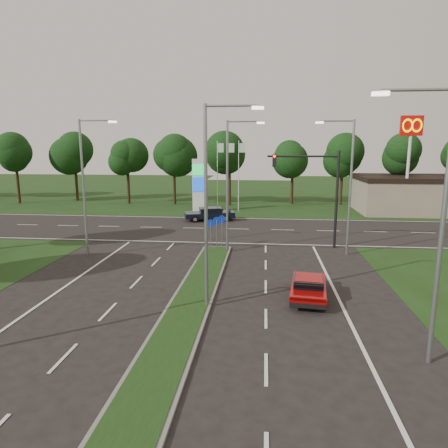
# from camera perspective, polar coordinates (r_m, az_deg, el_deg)

# --- Properties ---
(ground) EXTENTS (160.00, 160.00, 0.00)m
(ground) POSITION_cam_1_polar(r_m,az_deg,el_deg) (13.62, -9.94, -21.15)
(ground) COLOR black
(ground) RESTS_ON ground
(verge_far) EXTENTS (160.00, 50.00, 0.02)m
(verge_far) POSITION_cam_1_polar(r_m,az_deg,el_deg) (66.56, 2.91, 4.59)
(verge_far) COLOR black
(verge_far) RESTS_ON ground
(cross_road) EXTENTS (160.00, 12.00, 0.02)m
(cross_road) POSITION_cam_1_polar(r_m,az_deg,el_deg) (35.97, 0.37, -0.71)
(cross_road) COLOR black
(cross_road) RESTS_ON ground
(median_kerb) EXTENTS (2.00, 26.00, 0.12)m
(median_kerb) POSITION_cam_1_polar(r_m,az_deg,el_deg) (17.01, -6.22, -13.99)
(median_kerb) COLOR slate
(median_kerb) RESTS_ON ground
(commercial_building) EXTENTS (16.00, 9.00, 4.00)m
(commercial_building) POSITION_cam_1_polar(r_m,az_deg,el_deg) (50.92, 27.34, 3.76)
(commercial_building) COLOR gray
(commercial_building) RESTS_ON ground
(streetlight_median_near) EXTENTS (2.53, 0.22, 9.00)m
(streetlight_median_near) POSITION_cam_1_polar(r_m,az_deg,el_deg) (17.38, -1.95, 3.87)
(streetlight_median_near) COLOR gray
(streetlight_median_near) RESTS_ON ground
(streetlight_median_far) EXTENTS (2.53, 0.22, 9.00)m
(streetlight_median_far) POSITION_cam_1_polar(r_m,az_deg,el_deg) (27.27, 0.89, 6.39)
(streetlight_median_far) COLOR gray
(streetlight_median_far) RESTS_ON ground
(streetlight_left_far) EXTENTS (2.53, 0.22, 9.00)m
(streetlight_left_far) POSITION_cam_1_polar(r_m,az_deg,el_deg) (27.74, -19.11, 5.87)
(streetlight_left_far) COLOR gray
(streetlight_left_far) RESTS_ON ground
(streetlight_right_far) EXTENTS (2.53, 0.22, 9.00)m
(streetlight_right_far) POSITION_cam_1_polar(r_m,az_deg,el_deg) (27.72, 17.26, 5.98)
(streetlight_right_far) COLOR gray
(streetlight_right_far) RESTS_ON ground
(streetlight_right_near) EXTENTS (2.53, 0.22, 9.00)m
(streetlight_right_near) POSITION_cam_1_polar(r_m,az_deg,el_deg) (14.34, 28.14, 1.11)
(streetlight_right_near) COLOR gray
(streetlight_right_near) RESTS_ON ground
(traffic_signal) EXTENTS (5.10, 0.42, 7.00)m
(traffic_signal) POSITION_cam_1_polar(r_m,az_deg,el_deg) (29.45, 13.37, 5.59)
(traffic_signal) COLOR black
(traffic_signal) RESTS_ON ground
(median_signs) EXTENTS (1.16, 1.76, 2.38)m
(median_signs) POSITION_cam_1_polar(r_m,az_deg,el_deg) (28.23, -1.09, -0.36)
(median_signs) COLOR gray
(median_signs) RESTS_ON ground
(gas_pylon) EXTENTS (5.80, 1.26, 8.00)m
(gas_pylon) POSITION_cam_1_polar(r_m,az_deg,el_deg) (44.89, -3.36, 5.69)
(gas_pylon) COLOR silver
(gas_pylon) RESTS_ON ground
(mcdonalds_sign) EXTENTS (2.20, 0.47, 10.40)m
(mcdonalds_sign) POSITION_cam_1_polar(r_m,az_deg,el_deg) (45.50, 25.09, 10.82)
(mcdonalds_sign) COLOR silver
(mcdonalds_sign) RESTS_ON ground
(treeline_far) EXTENTS (6.00, 6.00, 9.90)m
(treeline_far) POSITION_cam_1_polar(r_m,az_deg,el_deg) (51.13, 2.22, 10.40)
(treeline_far) COLOR black
(treeline_far) RESTS_ON ground
(red_sedan) EXTENTS (2.09, 4.13, 1.09)m
(red_sedan) POSITION_cam_1_polar(r_m,az_deg,el_deg) (19.95, 12.00, -8.73)
(red_sedan) COLOR #9D0908
(red_sedan) RESTS_ON ground
(navy_sedan) EXTENTS (5.17, 3.13, 1.33)m
(navy_sedan) POSITION_cam_1_polar(r_m,az_deg,el_deg) (39.99, -2.03, 1.49)
(navy_sedan) COLOR black
(navy_sedan) RESTS_ON ground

